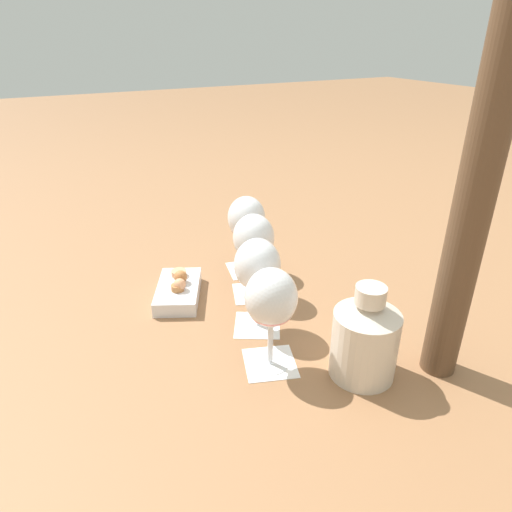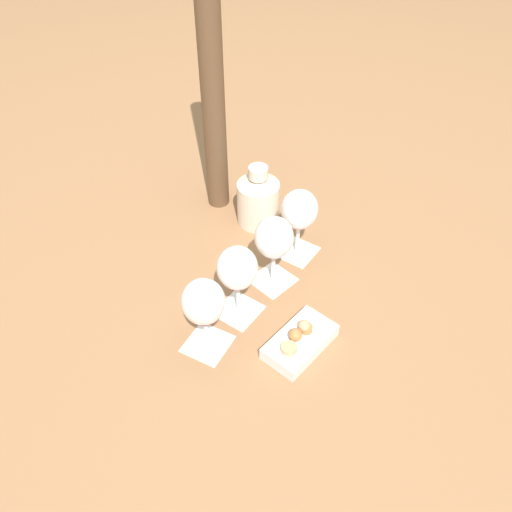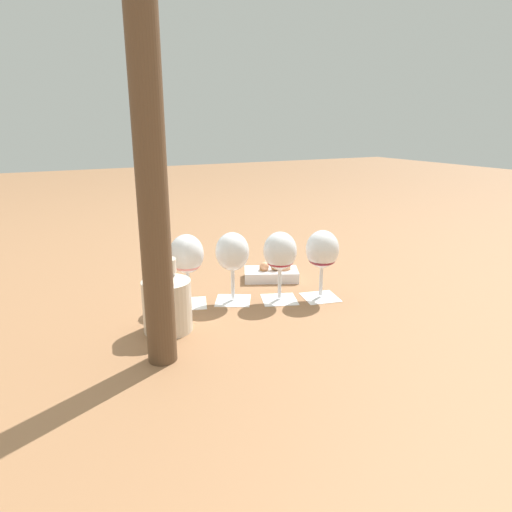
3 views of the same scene
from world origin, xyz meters
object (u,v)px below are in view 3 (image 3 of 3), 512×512
object	(u,v)px
ceramic_vase	(167,300)
umbrella_pole	(151,168)
wine_glass_0	(187,257)
snack_dish	(271,274)
wine_glass_1	(232,255)
wine_glass_2	(280,254)
wine_glass_3	(322,252)

from	to	relation	value
ceramic_vase	umbrella_pole	bearing A→B (deg)	-111.59
wine_glass_0	snack_dish	distance (m)	0.32
wine_glass_1	wine_glass_2	size ratio (longest dim) A/B	1.00
ceramic_vase	snack_dish	bearing A→B (deg)	27.19
snack_dish	wine_glass_2	bearing A→B (deg)	-111.77
ceramic_vase	snack_dish	xyz separation A→B (m)	(0.39, 0.20, -0.06)
wine_glass_2	ceramic_vase	bearing A→B (deg)	-172.54
wine_glass_2	snack_dish	bearing A→B (deg)	68.23
wine_glass_2	ceramic_vase	world-z (taller)	wine_glass_2
wine_glass_1	ceramic_vase	bearing A→B (deg)	-155.71
snack_dish	wine_glass_1	bearing A→B (deg)	-149.58
wine_glass_0	wine_glass_1	xyz separation A→B (m)	(0.12, -0.03, 0.00)
umbrella_pole	wine_glass_0	bearing A→B (deg)	60.53
ceramic_vase	umbrella_pole	distance (m)	0.35
snack_dish	wine_glass_3	bearing A→B (deg)	-76.35
wine_glass_1	wine_glass_3	bearing A→B (deg)	-21.73
wine_glass_0	wine_glass_1	world-z (taller)	same
wine_glass_0	umbrella_pole	world-z (taller)	umbrella_pole
wine_glass_1	snack_dish	distance (m)	0.24
wine_glass_3	umbrella_pole	size ratio (longest dim) A/B	0.24
wine_glass_2	umbrella_pole	distance (m)	0.49
wine_glass_0	umbrella_pole	distance (m)	0.40
ceramic_vase	wine_glass_2	bearing A→B (deg)	7.46
wine_glass_0	wine_glass_1	bearing A→B (deg)	-16.74
wine_glass_3	ceramic_vase	xyz separation A→B (m)	(-0.44, -0.00, -0.06)
wine_glass_2	umbrella_pole	xyz separation A→B (m)	(-0.38, -0.17, 0.26)
wine_glass_2	umbrella_pole	bearing A→B (deg)	-155.38
snack_dish	umbrella_pole	size ratio (longest dim) A/B	0.24
umbrella_pole	ceramic_vase	bearing A→B (deg)	68.41
wine_glass_0	ceramic_vase	bearing A→B (deg)	-126.33
wine_glass_2	ceramic_vase	distance (m)	0.34
wine_glass_1	ceramic_vase	xyz separation A→B (m)	(-0.21, -0.10, -0.06)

